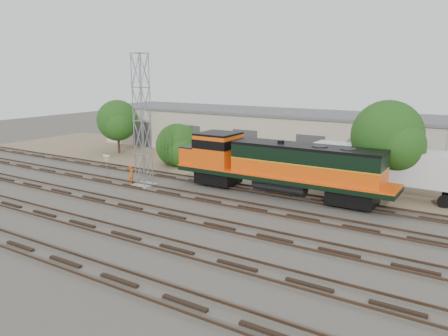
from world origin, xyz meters
The scene contains 13 objects.
ground centered at (0.00, 0.00, 0.00)m, with size 140.00×140.00×0.00m, color #47423A.
dirt_strip centered at (0.00, 15.00, 0.01)m, with size 80.00×16.00×0.02m, color #726047.
tracks centered at (0.00, -3.00, 0.08)m, with size 80.00×20.40×0.28m.
warehouse centered at (0.04, 22.98, 2.65)m, with size 58.40×10.40×5.30m.
locomotive centered at (3.77, 6.00, 2.56)m, with size 18.70×3.28×4.49m.
signal_tower centered at (-7.39, 2.33, 5.61)m, with size 1.70×1.70×11.52m.
sign_post centered at (-13.55, 3.64, 1.43)m, with size 0.84×0.07×2.05m.
worker centered at (-8.86, 2.25, 0.88)m, with size 0.64×0.42×1.76m, color #E35B0C.
semi_trailer centered at (11.93, 10.74, 2.47)m, with size 12.86×3.12×3.93m.
dumpster_blue centered at (15.38, 17.63, 0.75)m, with size 1.60×1.50×1.50m, color navy.
tree_west centered at (-20.99, 12.66, 3.95)m, with size 5.31×5.05×6.61m.
tree_mid centered at (-10.42, 11.13, 1.98)m, with size 5.02×4.78×4.78m.
tree_east centered at (11.51, 10.79, 4.76)m, with size 6.06×5.78×7.80m.
Camera 1 is at (18.74, -25.79, 10.01)m, focal length 35.00 mm.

